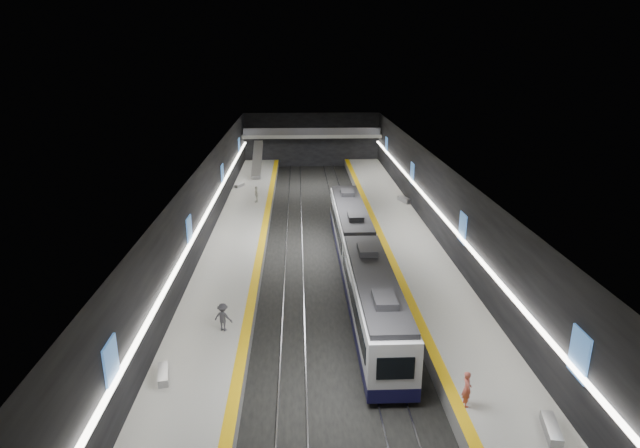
{
  "coord_description": "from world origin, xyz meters",
  "views": [
    {
      "loc": [
        -2.06,
        -44.56,
        17.01
      ],
      "look_at": [
        -0.19,
        0.32,
        2.2
      ],
      "focal_mm": 30.0,
      "sensor_mm": 36.0,
      "label": 1
    }
  ],
  "objects_px": {
    "train": "(360,256)",
    "bench_right_far": "(404,200)",
    "bench_left_far": "(239,185)",
    "passenger_right_a": "(467,389)",
    "bench_right_near": "(551,429)",
    "passenger_left_b": "(223,317)",
    "bench_left_near": "(163,375)",
    "escalator": "(257,160)",
    "passenger_left_a": "(256,194)"
  },
  "relations": [
    {
      "from": "bench_left_near",
      "to": "passenger_left_a",
      "type": "bearing_deg",
      "value": 72.82
    },
    {
      "from": "passenger_left_b",
      "to": "passenger_right_a",
      "type": "bearing_deg",
      "value": 167.08
    },
    {
      "from": "train",
      "to": "passenger_left_b",
      "type": "relative_size",
      "value": 17.3
    },
    {
      "from": "bench_left_far",
      "to": "passenger_left_b",
      "type": "distance_m",
      "value": 34.94
    },
    {
      "from": "escalator",
      "to": "train",
      "type": "bearing_deg",
      "value": -73.37
    },
    {
      "from": "train",
      "to": "passenger_left_b",
      "type": "distance_m",
      "value": 12.54
    },
    {
      "from": "passenger_left_a",
      "to": "passenger_left_b",
      "type": "distance_m",
      "value": 27.98
    },
    {
      "from": "escalator",
      "to": "passenger_right_a",
      "type": "relative_size",
      "value": 4.48
    },
    {
      "from": "escalator",
      "to": "bench_left_far",
      "type": "bearing_deg",
      "value": -103.31
    },
    {
      "from": "passenger_right_a",
      "to": "passenger_left_a",
      "type": "xyz_separation_m",
      "value": [
        -12.32,
        35.51,
        -0.0
      ]
    },
    {
      "from": "bench_right_near",
      "to": "passenger_left_b",
      "type": "xyz_separation_m",
      "value": [
        -15.42,
        9.65,
        0.62
      ]
    },
    {
      "from": "bench_left_far",
      "to": "passenger_right_a",
      "type": "bearing_deg",
      "value": -45.85
    },
    {
      "from": "bench_left_near",
      "to": "bench_right_far",
      "type": "bearing_deg",
      "value": 47.01
    },
    {
      "from": "bench_right_far",
      "to": "passenger_left_b",
      "type": "relative_size",
      "value": 1.19
    },
    {
      "from": "bench_right_near",
      "to": "passenger_right_a",
      "type": "distance_m",
      "value": 3.84
    },
    {
      "from": "bench_left_near",
      "to": "passenger_right_a",
      "type": "xyz_separation_m",
      "value": [
        14.74,
        -2.77,
        0.67
      ]
    },
    {
      "from": "passenger_left_b",
      "to": "train",
      "type": "bearing_deg",
      "value": -118.08
    },
    {
      "from": "escalator",
      "to": "passenger_left_b",
      "type": "xyz_separation_m",
      "value": [
        0.88,
        -42.09,
        -1.03
      ]
    },
    {
      "from": "bench_right_far",
      "to": "passenger_left_b",
      "type": "distance_m",
      "value": 31.75
    },
    {
      "from": "bench_left_far",
      "to": "passenger_left_a",
      "type": "relative_size",
      "value": 0.91
    },
    {
      "from": "passenger_right_a",
      "to": "passenger_left_b",
      "type": "bearing_deg",
      "value": 56.77
    },
    {
      "from": "bench_left_far",
      "to": "passenger_left_b",
      "type": "relative_size",
      "value": 0.93
    },
    {
      "from": "escalator",
      "to": "passenger_right_a",
      "type": "height_order",
      "value": "escalator"
    },
    {
      "from": "bench_right_far",
      "to": "passenger_left_a",
      "type": "height_order",
      "value": "passenger_left_a"
    },
    {
      "from": "bench_right_far",
      "to": "passenger_left_b",
      "type": "height_order",
      "value": "passenger_left_b"
    },
    {
      "from": "bench_right_far",
      "to": "passenger_right_a",
      "type": "bearing_deg",
      "value": -115.87
    },
    {
      "from": "bench_right_near",
      "to": "bench_right_far",
      "type": "bearing_deg",
      "value": 101.05
    },
    {
      "from": "passenger_right_a",
      "to": "bench_right_near",
      "type": "bearing_deg",
      "value": -125.76
    },
    {
      "from": "escalator",
      "to": "passenger_left_b",
      "type": "height_order",
      "value": "escalator"
    },
    {
      "from": "bench_right_near",
      "to": "passenger_right_a",
      "type": "bearing_deg",
      "value": 158.08
    },
    {
      "from": "bench_right_near",
      "to": "passenger_left_a",
      "type": "distance_m",
      "value": 40.68
    },
    {
      "from": "bench_right_far",
      "to": "passenger_right_a",
      "type": "height_order",
      "value": "passenger_right_a"
    },
    {
      "from": "escalator",
      "to": "passenger_right_a",
      "type": "bearing_deg",
      "value": -75.14
    },
    {
      "from": "train",
      "to": "bench_right_far",
      "type": "xyz_separation_m",
      "value": [
        7.0,
        18.75,
        -0.94
      ]
    },
    {
      "from": "bench_right_near",
      "to": "bench_right_far",
      "type": "distance_m",
      "value": 37.01
    },
    {
      "from": "bench_right_near",
      "to": "passenger_left_b",
      "type": "height_order",
      "value": "passenger_left_b"
    },
    {
      "from": "train",
      "to": "bench_left_far",
      "type": "bearing_deg",
      "value": 114.06
    },
    {
      "from": "train",
      "to": "passenger_right_a",
      "type": "distance_m",
      "value": 16.45
    },
    {
      "from": "escalator",
      "to": "bench_right_far",
      "type": "distance_m",
      "value": 22.56
    },
    {
      "from": "bench_right_near",
      "to": "passenger_right_a",
      "type": "xyz_separation_m",
      "value": [
        -3.13,
        2.12,
        0.65
      ]
    },
    {
      "from": "bench_left_near",
      "to": "bench_right_near",
      "type": "xyz_separation_m",
      "value": [
        17.87,
        -4.88,
        0.03
      ]
    },
    {
      "from": "passenger_left_a",
      "to": "train",
      "type": "bearing_deg",
      "value": 14.03
    },
    {
      "from": "escalator",
      "to": "passenger_right_a",
      "type": "xyz_separation_m",
      "value": [
        13.17,
        -49.62,
        -1.01
      ]
    },
    {
      "from": "bench_left_near",
      "to": "passenger_left_b",
      "type": "xyz_separation_m",
      "value": [
        2.45,
        4.77,
        0.65
      ]
    },
    {
      "from": "bench_left_far",
      "to": "passenger_right_a",
      "type": "height_order",
      "value": "passenger_right_a"
    },
    {
      "from": "escalator",
      "to": "bench_left_far",
      "type": "xyz_separation_m",
      "value": [
        -1.72,
        -7.25,
        -1.7
      ]
    },
    {
      "from": "train",
      "to": "passenger_left_b",
      "type": "xyz_separation_m",
      "value": [
        -9.12,
        -8.6,
        -0.33
      ]
    },
    {
      "from": "bench_left_far",
      "to": "bench_right_near",
      "type": "xyz_separation_m",
      "value": [
        18.02,
        -44.49,
        0.05
      ]
    },
    {
      "from": "bench_left_near",
      "to": "bench_right_near",
      "type": "height_order",
      "value": "bench_right_near"
    },
    {
      "from": "escalator",
      "to": "bench_right_near",
      "type": "xyz_separation_m",
      "value": [
        16.3,
        -51.74,
        -1.66
      ]
    }
  ]
}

